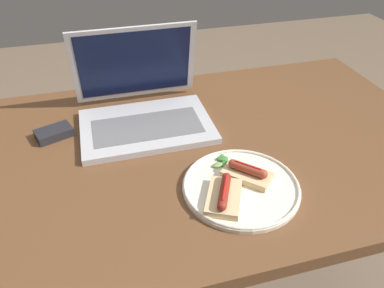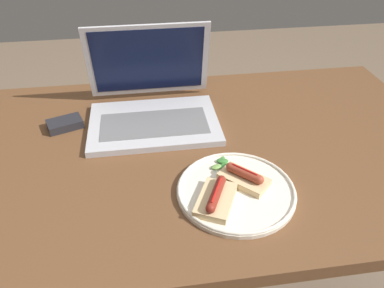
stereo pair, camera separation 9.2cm
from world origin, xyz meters
TOP-DOWN VIEW (x-y plane):
  - desk at (0.00, 0.00)m, footprint 1.40×0.84m
  - laptop at (-0.12, 0.16)m, footprint 0.37×0.31m
  - plate at (0.05, -0.20)m, footprint 0.28×0.28m
  - sausage_toast_left at (0.07, -0.17)m, footprint 0.12×0.12m
  - sausage_toast_middle at (-0.01, -0.23)m, footprint 0.12×0.14m
  - salad_pile at (0.03, -0.11)m, footprint 0.06×0.07m
  - external_drive at (-0.38, 0.15)m, footprint 0.11×0.09m

SIDE VIEW (x-z plane):
  - desk at x=0.00m, z-range 0.30..1.06m
  - plate at x=0.05m, z-range 0.76..0.78m
  - external_drive at x=-0.38m, z-range 0.76..0.78m
  - salad_pile at x=0.03m, z-range 0.77..0.78m
  - sausage_toast_middle at x=-0.01m, z-range 0.76..0.80m
  - sausage_toast_left at x=0.07m, z-range 0.76..0.80m
  - laptop at x=-0.12m, z-range 0.68..0.93m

